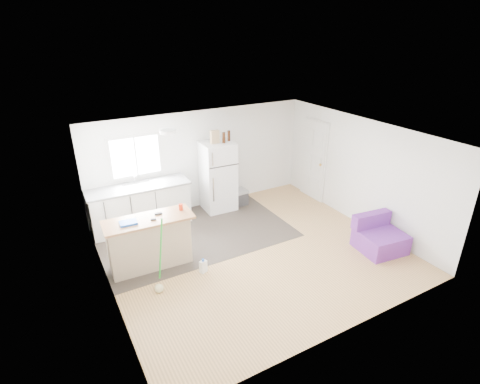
% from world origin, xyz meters
% --- Properties ---
extents(room, '(5.51, 5.01, 2.41)m').
position_xyz_m(room, '(0.00, 0.00, 1.20)').
color(room, '#9F7542').
rests_on(room, ground).
extents(vinyl_zone, '(4.05, 2.50, 0.00)m').
position_xyz_m(vinyl_zone, '(-0.73, 1.25, 0.00)').
color(vinyl_zone, '#322A25').
rests_on(vinyl_zone, floor).
extents(window, '(1.18, 0.06, 0.98)m').
position_xyz_m(window, '(-1.55, 2.49, 1.55)').
color(window, white).
rests_on(window, back_wall).
extents(interior_door, '(0.11, 0.92, 2.10)m').
position_xyz_m(interior_door, '(2.72, 1.55, 1.02)').
color(interior_door, white).
rests_on(interior_door, right_wall).
extents(ceiling_fixture, '(0.30, 0.30, 0.07)m').
position_xyz_m(ceiling_fixture, '(-1.20, 1.20, 2.36)').
color(ceiling_fixture, white).
rests_on(ceiling_fixture, ceiling).
extents(kitchen_cabinets, '(2.23, 0.75, 1.28)m').
position_xyz_m(kitchen_cabinets, '(-1.65, 2.16, 0.50)').
color(kitchen_cabinets, white).
rests_on(kitchen_cabinets, floor).
extents(peninsula, '(1.63, 0.69, 0.99)m').
position_xyz_m(peninsula, '(-1.92, 0.57, 0.50)').
color(peninsula, tan).
rests_on(peninsula, floor).
extents(refrigerator, '(0.77, 0.73, 1.69)m').
position_xyz_m(refrigerator, '(0.27, 2.13, 0.85)').
color(refrigerator, white).
rests_on(refrigerator, floor).
extents(cooler, '(0.54, 0.38, 0.40)m').
position_xyz_m(cooler, '(0.74, 2.05, 0.20)').
color(cooler, '#313033').
rests_on(cooler, floor).
extents(purple_seat, '(0.94, 0.90, 0.70)m').
position_xyz_m(purple_seat, '(2.27, -1.13, 0.26)').
color(purple_seat, '#6F2E97').
rests_on(purple_seat, floor).
extents(cleaner_jug, '(0.15, 0.13, 0.28)m').
position_xyz_m(cleaner_jug, '(-1.16, -0.13, 0.12)').
color(cleaner_jug, white).
rests_on(cleaner_jug, floor).
extents(mop, '(0.25, 0.39, 1.41)m').
position_xyz_m(mop, '(-2.02, -0.23, 0.23)').
color(mop, green).
rests_on(mop, floor).
extents(red_cup, '(0.11, 0.11, 0.12)m').
position_xyz_m(red_cup, '(-1.25, 0.61, 1.05)').
color(red_cup, red).
rests_on(red_cup, peninsula).
extents(blue_tray, '(0.32, 0.24, 0.04)m').
position_xyz_m(blue_tray, '(-2.26, 0.56, 1.01)').
color(blue_tray, blue).
rests_on(blue_tray, peninsula).
extents(tool_a, '(0.15, 0.08, 0.03)m').
position_xyz_m(tool_a, '(-1.68, 0.64, 1.00)').
color(tool_a, black).
rests_on(tool_a, peninsula).
extents(tool_b, '(0.11, 0.06, 0.03)m').
position_xyz_m(tool_b, '(-1.83, 0.47, 1.00)').
color(tool_b, black).
rests_on(tool_b, peninsula).
extents(cardboard_box, '(0.20, 0.10, 0.30)m').
position_xyz_m(cardboard_box, '(0.20, 2.10, 1.84)').
color(cardboard_box, tan).
rests_on(cardboard_box, refrigerator).
extents(bottle_left, '(0.08, 0.08, 0.25)m').
position_xyz_m(bottle_left, '(0.39, 2.02, 1.82)').
color(bottle_left, '#341809').
rests_on(bottle_left, refrigerator).
extents(bottle_right, '(0.08, 0.08, 0.25)m').
position_xyz_m(bottle_right, '(0.57, 2.11, 1.82)').
color(bottle_right, '#341809').
rests_on(bottle_right, refrigerator).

